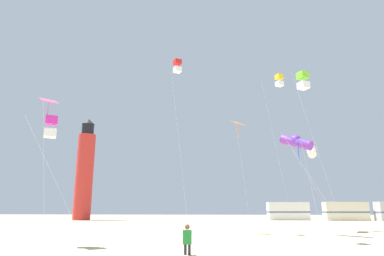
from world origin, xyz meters
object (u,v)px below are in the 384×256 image
(kite_diamond_blue, at_px, (299,143))
(rv_van_cream, at_px, (345,211))
(kite_tube_white, at_px, (311,151))
(rv_van_white, at_px, (288,211))
(kite_diamond_orange, at_px, (238,127))
(kite_tube_violet, at_px, (296,142))
(kite_box_gold, at_px, (279,81))
(kite_flyer_standing, at_px, (187,239))
(lighthouse_distant, at_px, (85,171))
(kite_box_lime, at_px, (303,81))
(kite_diamond_rainbow, at_px, (48,105))
(kite_box_magenta, at_px, (51,127))
(kite_box_scarlet, at_px, (177,66))

(kite_diamond_blue, xyz_separation_m, rv_van_cream, (14.77, 35.98, -4.00))
(kite_tube_white, xyz_separation_m, rv_van_white, (3.05, 27.84, -5.11))
(kite_diamond_orange, xyz_separation_m, kite_tube_violet, (4.07, -1.07, -1.45))
(kite_box_gold, bearing_deg, rv_van_cream, 61.40)
(kite_tube_violet, distance_m, rv_van_white, 32.90)
(kite_flyer_standing, relative_size, kite_diamond_orange, 0.14)
(kite_flyer_standing, height_order, rv_van_cream, rv_van_cream)
(kite_tube_white, relative_size, lighthouse_distant, 0.43)
(kite_box_gold, bearing_deg, lighthouse_distant, 140.12)
(kite_flyer_standing, bearing_deg, kite_diamond_orange, -107.58)
(kite_tube_violet, bearing_deg, kite_diamond_orange, 165.27)
(kite_box_lime, relative_size, kite_diamond_blue, 1.82)
(kite_diamond_rainbow, xyz_separation_m, kite_box_lime, (14.66, 4.75, 2.80))
(kite_diamond_blue, relative_size, kite_tube_violet, 0.81)
(kite_flyer_standing, distance_m, kite_diamond_orange, 14.38)
(rv_van_white, height_order, rv_van_cream, same)
(kite_box_magenta, height_order, rv_van_white, kite_box_magenta)
(kite_diamond_orange, bearing_deg, lighthouse_distant, 129.91)
(kite_tube_violet, bearing_deg, rv_van_cream, 65.97)
(kite_diamond_blue, xyz_separation_m, lighthouse_distant, (-26.79, 34.77, 2.45))
(kite_box_scarlet, distance_m, kite_diamond_blue, 14.22)
(kite_box_gold, height_order, kite_box_magenta, kite_box_gold)
(kite_box_magenta, height_order, kite_diamond_blue, kite_box_magenta)
(kite_diamond_rainbow, height_order, kite_tube_violet, kite_diamond_rainbow)
(kite_flyer_standing, bearing_deg, kite_box_scarlet, -85.21)
(kite_box_scarlet, relative_size, kite_box_lime, 1.38)
(kite_flyer_standing, xyz_separation_m, kite_diamond_blue, (5.81, 5.73, 4.77))
(kite_diamond_rainbow, distance_m, kite_box_lime, 15.66)
(kite_flyer_standing, relative_size, kite_box_gold, 0.08)
(kite_box_scarlet, xyz_separation_m, lighthouse_distant, (-18.74, 26.76, -6.11))
(kite_box_scarlet, height_order, kite_tube_violet, kite_box_scarlet)
(kite_box_magenta, xyz_separation_m, kite_diamond_rainbow, (-0.16, -0.17, 1.15))
(kite_box_gold, distance_m, kite_diamond_blue, 14.02)
(kite_diamond_orange, xyz_separation_m, rv_van_cream, (17.77, 29.66, -6.55))
(kite_flyer_standing, bearing_deg, lighthouse_distant, -67.07)
(kite_flyer_standing, relative_size, kite_box_magenta, 0.18)
(rv_van_white, bearing_deg, kite_tube_white, -99.28)
(kite_box_magenta, bearing_deg, kite_box_lime, 17.52)
(kite_diamond_rainbow, relative_size, rv_van_cream, 1.17)
(kite_box_magenta, distance_m, kite_diamond_blue, 13.69)
(rv_van_white, bearing_deg, kite_box_lime, -101.44)
(kite_flyer_standing, bearing_deg, kite_diamond_blue, -139.88)
(kite_flyer_standing, xyz_separation_m, kite_diamond_orange, (2.81, 12.06, 7.32))
(kite_box_scarlet, distance_m, rv_van_cream, 38.22)
(kite_diamond_orange, bearing_deg, kite_diamond_rainbow, -139.42)
(kite_diamond_orange, bearing_deg, kite_box_magenta, -139.53)
(kite_tube_white, relative_size, rv_van_cream, 1.11)
(kite_box_gold, relative_size, kite_diamond_rainbow, 1.87)
(kite_box_scarlet, distance_m, rv_van_white, 34.98)
(kite_diamond_blue, bearing_deg, kite_box_gold, 83.40)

